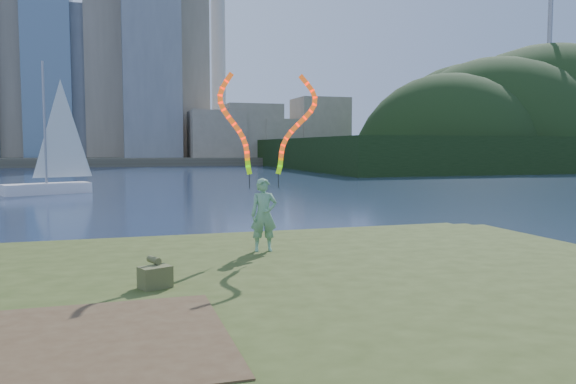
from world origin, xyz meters
name	(u,v)px	position (x,y,z in m)	size (l,w,h in m)	color
ground	(225,314)	(0.00, 0.00, 0.00)	(320.00, 320.00, 0.00)	#1A2741
grassy_knoll	(257,337)	(0.00, -2.30, 0.34)	(20.00, 18.00, 0.80)	#354418
dirt_patch	(77,342)	(-2.20, -3.20, 0.81)	(3.20, 3.00, 0.02)	#47331E
far_shore	(127,160)	(0.00, 95.00, 0.60)	(320.00, 40.00, 1.20)	#474234
wooded_hill	(543,165)	(59.57, 59.96, 0.16)	(78.00, 50.00, 63.00)	black
woman_with_ribbons	(264,180)	(1.07, 1.42, 2.25)	(1.98, 0.41, 3.87)	#257F43
canvas_bag	(155,276)	(-1.24, -0.99, 0.98)	(0.53, 0.60, 0.43)	#494B26
sailboat	(51,171)	(-5.65, 27.93, 1.40)	(5.30, 3.41, 8.14)	white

